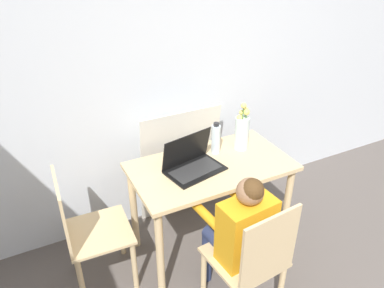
# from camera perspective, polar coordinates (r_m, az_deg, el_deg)

# --- Properties ---
(wall_back) EXTENTS (6.40, 0.05, 2.50)m
(wall_back) POSITION_cam_1_polar(r_m,az_deg,el_deg) (2.83, -0.04, 12.17)
(wall_back) COLOR silver
(wall_back) RESTS_ON ground_plane
(dining_table) EXTENTS (1.09, 0.60, 0.73)m
(dining_table) POSITION_cam_1_polar(r_m,az_deg,el_deg) (2.59, 2.89, -5.26)
(dining_table) COLOR #D6B784
(dining_table) RESTS_ON ground_plane
(chair_occupied) EXTENTS (0.44, 0.44, 0.87)m
(chair_occupied) POSITION_cam_1_polar(r_m,az_deg,el_deg) (2.29, 9.08, -17.18)
(chair_occupied) COLOR #D6B784
(chair_occupied) RESTS_ON ground_plane
(chair_spare) EXTENTS (0.42, 0.42, 0.87)m
(chair_spare) POSITION_cam_1_polar(r_m,az_deg,el_deg) (2.52, -15.65, -12.70)
(chair_spare) COLOR #D6B784
(chair_spare) RESTS_ON ground_plane
(person_seated) EXTENTS (0.36, 0.45, 0.99)m
(person_seated) POSITION_cam_1_polar(r_m,az_deg,el_deg) (2.25, 7.33, -12.59)
(person_seated) COLOR orange
(person_seated) RESTS_ON ground_plane
(laptop) EXTENTS (0.41, 0.31, 0.24)m
(laptop) POSITION_cam_1_polar(r_m,az_deg,el_deg) (2.46, -0.04, -2.69)
(laptop) COLOR black
(laptop) RESTS_ON dining_table
(flower_vase) EXTENTS (0.10, 0.10, 0.36)m
(flower_vase) POSITION_cam_1_polar(r_m,az_deg,el_deg) (2.67, 7.61, 2.03)
(flower_vase) COLOR silver
(flower_vase) RESTS_ON dining_table
(water_bottle) EXTENTS (0.06, 0.06, 0.23)m
(water_bottle) POSITION_cam_1_polar(r_m,az_deg,el_deg) (2.61, 3.64, 0.80)
(water_bottle) COLOR silver
(water_bottle) RESTS_ON dining_table
(cardboard_panel) EXTENTS (0.65, 0.15, 0.97)m
(cardboard_panel) POSITION_cam_1_polar(r_m,az_deg,el_deg) (2.98, -1.94, -3.12)
(cardboard_panel) COLOR silver
(cardboard_panel) RESTS_ON ground_plane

